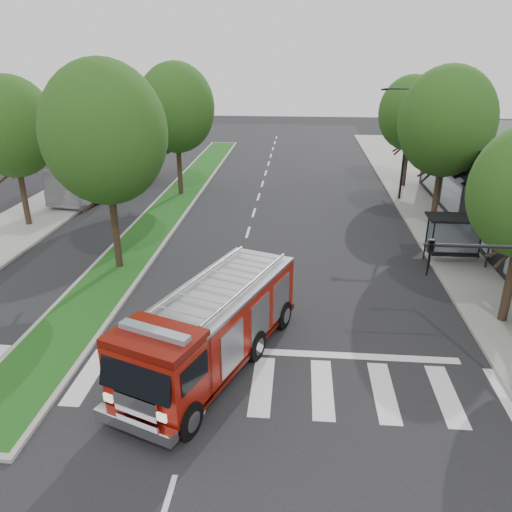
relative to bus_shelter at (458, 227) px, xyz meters
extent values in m
plane|color=black|center=(-11.20, -8.15, -2.04)|extent=(140.00, 140.00, 0.00)
cube|color=gray|center=(1.30, 1.85, -1.96)|extent=(5.00, 80.00, 0.15)
cube|color=gray|center=(-25.70, 1.85, -1.96)|extent=(5.00, 80.00, 0.15)
cube|color=gray|center=(-17.20, 9.85, -1.97)|extent=(3.00, 50.00, 0.14)
cube|color=#174313|center=(-17.20, 9.85, -1.89)|extent=(2.60, 49.50, 0.02)
cylinder|color=black|center=(-1.40, -0.75, -0.79)|extent=(0.08, 0.08, 2.50)
cylinder|color=black|center=(1.40, -0.75, -0.79)|extent=(0.08, 0.08, 2.50)
cylinder|color=black|center=(-1.40, 0.45, -0.79)|extent=(0.08, 0.08, 2.50)
cylinder|color=black|center=(1.40, 0.45, -0.79)|extent=(0.08, 0.08, 2.50)
cube|color=black|center=(0.00, -0.15, 0.51)|extent=(3.20, 1.60, 0.12)
cube|color=#8C99A5|center=(0.00, 0.55, -0.74)|extent=(2.80, 0.04, 1.80)
cube|color=black|center=(0.00, -0.15, -1.49)|extent=(2.40, 0.40, 0.08)
cylinder|color=black|center=(0.30, -6.15, -0.17)|extent=(0.36, 0.36, 3.74)
cylinder|color=black|center=(0.30, 5.85, 0.16)|extent=(0.36, 0.36, 4.40)
ellipsoid|color=#1B390F|center=(0.30, 5.85, 4.46)|extent=(5.60, 5.60, 6.44)
cylinder|color=black|center=(0.30, 15.85, -0.06)|extent=(0.36, 0.36, 3.96)
ellipsoid|color=#1B390F|center=(0.30, 15.85, 3.81)|extent=(5.00, 5.00, 5.75)
cylinder|color=black|center=(-17.20, -2.15, 0.27)|extent=(0.36, 0.36, 4.62)
ellipsoid|color=#1B390F|center=(-17.20, -2.15, 4.79)|extent=(5.80, 5.80, 6.67)
cylinder|color=black|center=(-17.20, 11.85, 0.16)|extent=(0.36, 0.36, 4.40)
ellipsoid|color=#1B390F|center=(-17.20, 11.85, 4.46)|extent=(5.60, 5.60, 6.44)
cylinder|color=black|center=(-25.20, 3.85, 0.05)|extent=(0.36, 0.36, 4.18)
ellipsoid|color=#1B390F|center=(-25.20, 3.85, 4.14)|extent=(5.20, 5.20, 5.98)
cylinder|color=black|center=(-2.70, -11.65, 3.36)|extent=(4.00, 0.10, 0.10)
imported|color=black|center=(-4.50, -11.65, 2.96)|extent=(0.18, 0.22, 1.10)
cylinder|color=black|center=(-0.70, 11.85, 1.96)|extent=(0.16, 0.16, 8.00)
cylinder|color=black|center=(-1.60, 11.85, 5.86)|extent=(1.80, 0.10, 0.10)
cube|color=black|center=(-2.50, 11.85, 5.81)|extent=(0.45, 0.20, 0.12)
cube|color=#580B04|center=(-10.99, -9.95, -1.52)|extent=(5.54, 9.04, 0.26)
cube|color=maroon|center=(-10.69, -9.18, -0.44)|extent=(4.80, 7.11, 2.07)
cube|color=maroon|center=(-12.15, -12.95, -0.44)|extent=(3.08, 2.67, 2.17)
cube|color=#B2B2B7|center=(-10.69, -9.18, 0.65)|extent=(4.80, 7.11, 0.12)
cylinder|color=#B2B2B7|center=(-11.56, -8.85, 0.86)|extent=(2.33, 5.83, 0.10)
cylinder|color=#B2B2B7|center=(-9.83, -9.52, 0.86)|extent=(2.33, 5.83, 0.10)
cube|color=silver|center=(-12.58, -14.06, -1.42)|extent=(2.64, 1.31, 0.36)
cube|color=#8C99A5|center=(-12.15, -12.95, 0.96)|extent=(2.25, 1.16, 0.19)
cylinder|color=black|center=(-13.37, -12.81, -1.47)|extent=(0.75, 1.19, 1.14)
cylinder|color=black|center=(-11.15, -13.66, -1.47)|extent=(0.75, 1.19, 1.14)
cylinder|color=black|center=(-11.80, -8.75, -1.47)|extent=(0.75, 1.19, 1.14)
cylinder|color=black|center=(-9.58, -9.61, -1.47)|extent=(0.75, 1.19, 1.14)
cylinder|color=black|center=(-10.91, -6.44, -1.47)|extent=(0.75, 1.19, 1.14)
cylinder|color=black|center=(-8.69, -7.30, -1.47)|extent=(0.75, 1.19, 1.14)
imported|color=#B5B5B9|center=(-23.20, 12.19, -0.46)|extent=(4.72, 11.64, 3.16)
camera|label=1|loc=(-8.22, -24.85, 8.34)|focal=35.00mm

